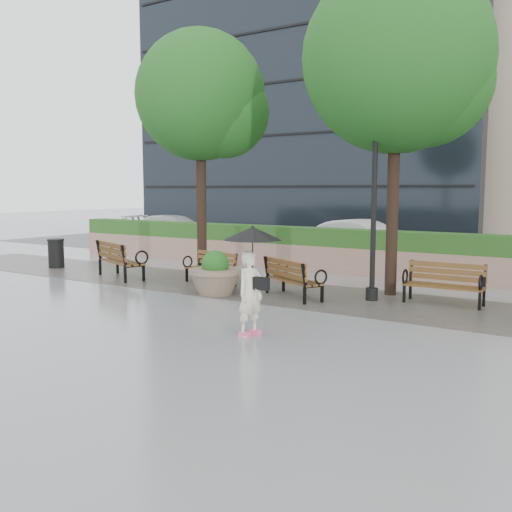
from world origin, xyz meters
The scene contains 17 objects.
ground centered at (0.00, 0.00, 0.00)m, with size 100.00×100.00×0.00m, color gray.
cobble_strip centered at (0.00, 3.00, 0.01)m, with size 28.00×3.20×0.01m, color #383330.
hedge_wall centered at (0.00, 7.00, 0.66)m, with size 24.00×0.80×1.35m.
asphalt_street centered at (0.00, 11.00, 0.00)m, with size 40.00×7.00×0.00m, color black.
bldg_glass centered at (-9.00, 22.00, 12.50)m, with size 20.00×10.00×25.00m, color black.
bench_0 centered at (-5.79, 2.40, 0.31)m, with size 2.09×1.42×1.05m.
bench_1 centered at (-2.96, 2.97, 0.26)m, with size 1.73×1.04×0.87m.
bench_2 centered at (-0.12, 2.50, 0.27)m, with size 1.83×1.39×0.92m.
bench_3 centered at (3.09, 3.64, 0.27)m, with size 1.74×0.72×0.92m.
planter_left centered at (-1.93, 1.84, 0.43)m, with size 1.30×1.30×1.09m.
trash_bin centered at (-9.18, 2.80, 0.45)m, with size 0.54×0.54×0.90m, color black.
lamppost centered at (1.57, 3.21, 1.76)m, with size 0.28×0.28×3.99m.
tree_0 centered at (-3.76, 3.90, 5.06)m, with size 3.71×3.66×7.03m.
tree_1 centered at (1.84, 4.20, 5.46)m, with size 4.42×4.42×7.81m.
car_left centered at (-10.69, 10.45, 0.70)m, with size 1.95×4.80×1.39m, color silver.
car_right centered at (-1.65, 10.47, 0.72)m, with size 1.53×4.38×1.44m, color silver.
pedestrian centered at (0.97, -0.93, 1.17)m, with size 1.04×1.04×1.91m.
Camera 1 is at (6.41, -9.16, 2.58)m, focal length 40.00 mm.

